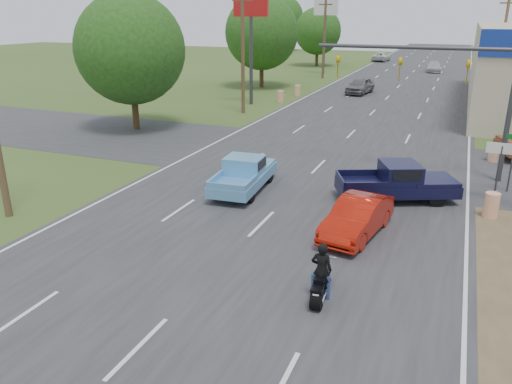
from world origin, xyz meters
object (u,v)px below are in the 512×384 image
at_px(red_convertible, 357,218).
at_px(motorcycle, 320,285).
at_px(blue_pickup, 245,173).
at_px(navy_pickup, 400,182).
at_px(distant_car_silver, 434,67).
at_px(distant_car_white, 381,57).
at_px(rider, 321,273).
at_px(distant_car_grey, 360,86).

relative_size(red_convertible, motorcycle, 2.07).
bearing_deg(blue_pickup, navy_pickup, 6.26).
bearing_deg(motorcycle, red_convertible, 84.15).
distance_m(motorcycle, navy_pickup, 8.91).
relative_size(distant_car_silver, distant_car_white, 0.92).
relative_size(motorcycle, rider, 1.23).
distance_m(rider, blue_pickup, 9.40).
height_order(motorcycle, blue_pickup, blue_pickup).
height_order(red_convertible, blue_pickup, blue_pickup).
height_order(navy_pickup, distant_car_silver, navy_pickup).
distance_m(rider, distant_car_grey, 38.17).
bearing_deg(navy_pickup, distant_car_silver, 157.76).
bearing_deg(distant_car_grey, distant_car_silver, 84.24).
xyz_separation_m(distant_car_silver, distant_car_white, (-9.02, 13.09, 0.03)).
bearing_deg(rider, red_convertible, -95.90).
height_order(red_convertible, distant_car_white, distant_car_white).
relative_size(red_convertible, distant_car_silver, 0.88).
bearing_deg(distant_car_white, blue_pickup, 96.43).
bearing_deg(navy_pickup, red_convertible, -36.86).
bearing_deg(navy_pickup, distant_car_grey, 169.89).
height_order(distant_car_grey, distant_car_silver, distant_car_grey).
xyz_separation_m(red_convertible, distant_car_grey, (-6.39, 33.04, 0.11)).
bearing_deg(motorcycle, distant_car_grey, 94.47).
bearing_deg(rider, distant_car_silver, -94.20).
relative_size(navy_pickup, distant_car_grey, 1.15).
relative_size(navy_pickup, distant_car_white, 1.04).
height_order(distant_car_silver, distant_car_white, distant_car_white).
height_order(red_convertible, rider, rider).
bearing_deg(red_convertible, motorcycle, -81.13).
xyz_separation_m(red_convertible, distant_car_white, (-10.00, 69.01, 0.03)).
distance_m(rider, distant_car_white, 74.28).
bearing_deg(red_convertible, distant_car_silver, 100.65).
relative_size(motorcycle, distant_car_silver, 0.42).
distance_m(distant_car_grey, distant_car_silver, 23.51).
xyz_separation_m(motorcycle, distant_car_white, (-9.94, 73.65, 0.26)).
xyz_separation_m(motorcycle, blue_pickup, (-5.59, 7.61, 0.33)).
bearing_deg(distant_car_silver, distant_car_grey, -107.62).
xyz_separation_m(rider, distant_car_grey, (-6.32, 37.64, -0.02)).
bearing_deg(rider, distant_car_white, -87.38).
xyz_separation_m(rider, navy_pickup, (1.00, 8.81, 0.02)).
distance_m(red_convertible, distant_car_silver, 55.93).
bearing_deg(red_convertible, distant_car_grey, 110.60).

